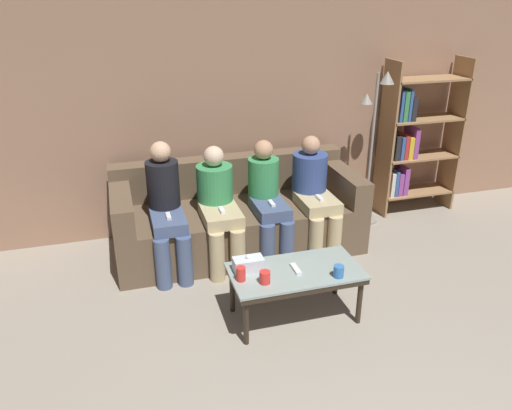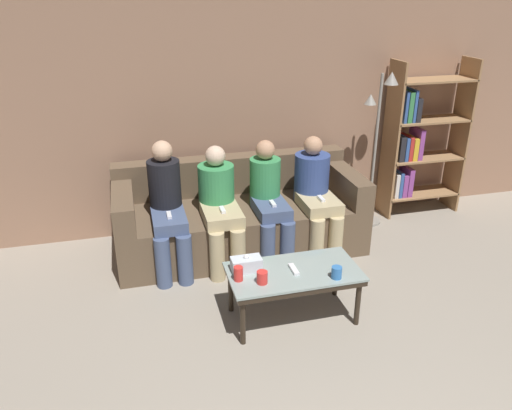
{
  "view_description": "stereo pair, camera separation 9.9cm",
  "coord_description": "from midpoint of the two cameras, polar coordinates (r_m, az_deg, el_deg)",
  "views": [
    {
      "loc": [
        -1.03,
        -0.58,
        2.32
      ],
      "look_at": [
        0.0,
        2.94,
        0.7
      ],
      "focal_mm": 35.0,
      "sensor_mm": 36.0,
      "label": 1
    },
    {
      "loc": [
        -0.93,
        -0.61,
        2.32
      ],
      "look_at": [
        0.0,
        2.94,
        0.7
      ],
      "focal_mm": 35.0,
      "sensor_mm": 36.0,
      "label": 2
    }
  ],
  "objects": [
    {
      "name": "standing_lamp",
      "position": [
        5.17,
        14.28,
        7.84
      ],
      "size": [
        0.31,
        0.26,
        1.57
      ],
      "color": "gray",
      "rests_on": "ground_plane"
    },
    {
      "name": "wall_back",
      "position": [
        4.92,
        -2.96,
        11.84
      ],
      "size": [
        12.0,
        0.06,
        2.6
      ],
      "color": "#9E755B",
      "rests_on": "ground_plane"
    },
    {
      "name": "seated_person_right_end",
      "position": [
        4.63,
        7.43,
        1.55
      ],
      "size": [
        0.32,
        0.65,
        1.07
      ],
      "color": "tan",
      "rests_on": "ground_plane"
    },
    {
      "name": "cup_far_center",
      "position": [
        3.62,
        9.98,
        -7.61
      ],
      "size": [
        0.08,
        0.08,
        0.09
      ],
      "color": "#3372BF",
      "rests_on": "coffee_table"
    },
    {
      "name": "cup_near_left",
      "position": [
        3.51,
        1.52,
        -8.27
      ],
      "size": [
        0.08,
        0.08,
        0.09
      ],
      "color": "red",
      "rests_on": "coffee_table"
    },
    {
      "name": "seated_person_mid_right",
      "position": [
        4.48,
        2.12,
        0.74
      ],
      "size": [
        0.31,
        0.63,
        1.07
      ],
      "color": "#47567A",
      "rests_on": "ground_plane"
    },
    {
      "name": "seated_person_mid_left",
      "position": [
        4.38,
        -3.57,
        0.24
      ],
      "size": [
        0.32,
        0.68,
        1.05
      ],
      "color": "tan",
      "rests_on": "ground_plane"
    },
    {
      "name": "tissue_box",
      "position": [
        3.65,
        -0.32,
        -6.77
      ],
      "size": [
        0.22,
        0.12,
        0.13
      ],
      "color": "silver",
      "rests_on": "coffee_table"
    },
    {
      "name": "cup_near_right",
      "position": [
        3.54,
        -1.22,
        -7.85
      ],
      "size": [
        0.07,
        0.07,
        0.11
      ],
      "color": "red",
      "rests_on": "coffee_table"
    },
    {
      "name": "bookshelf",
      "position": [
        5.6,
        18.3,
        6.8
      ],
      "size": [
        0.85,
        0.32,
        1.65
      ],
      "color": "#9E754C",
      "rests_on": "ground_plane"
    },
    {
      "name": "couch",
      "position": [
        4.74,
        -1.36,
        -1.34
      ],
      "size": [
        2.27,
        0.92,
        0.81
      ],
      "color": "brown",
      "rests_on": "ground_plane"
    },
    {
      "name": "game_remote",
      "position": [
        3.68,
        5.12,
        -7.34
      ],
      "size": [
        0.04,
        0.15,
        0.02
      ],
      "color": "white",
      "rests_on": "coffee_table"
    },
    {
      "name": "seated_person_left_end",
      "position": [
        4.32,
        -9.46,
        -0.09
      ],
      "size": [
        0.31,
        0.65,
        1.13
      ],
      "color": "#47567A",
      "rests_on": "ground_plane"
    },
    {
      "name": "coffee_table",
      "position": [
        3.71,
        5.09,
        -8.06
      ],
      "size": [
        0.97,
        0.5,
        0.41
      ],
      "color": "#8C9E99",
      "rests_on": "ground_plane"
    }
  ]
}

